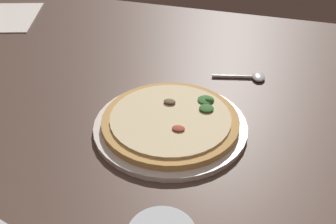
% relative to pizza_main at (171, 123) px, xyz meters
% --- Properties ---
extents(dining_table, '(1.50, 1.10, 0.04)m').
position_rel_pizza_main_xyz_m(dining_table, '(0.01, -0.01, -0.03)').
color(dining_table, brown).
rests_on(dining_table, ground).
extents(pizza_main, '(0.28, 0.28, 0.03)m').
position_rel_pizza_main_xyz_m(pizza_main, '(0.00, 0.00, 0.00)').
color(pizza_main, silver).
rests_on(pizza_main, dining_table).
extents(paper_menu, '(0.19, 0.24, 0.00)m').
position_rel_pizza_main_xyz_m(paper_menu, '(0.56, -0.36, -0.01)').
color(paper_menu, white).
rests_on(paper_menu, dining_table).
extents(spoon, '(0.11, 0.05, 0.01)m').
position_rel_pizza_main_xyz_m(spoon, '(-0.12, -0.22, -0.01)').
color(spoon, silver).
rests_on(spoon, dining_table).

